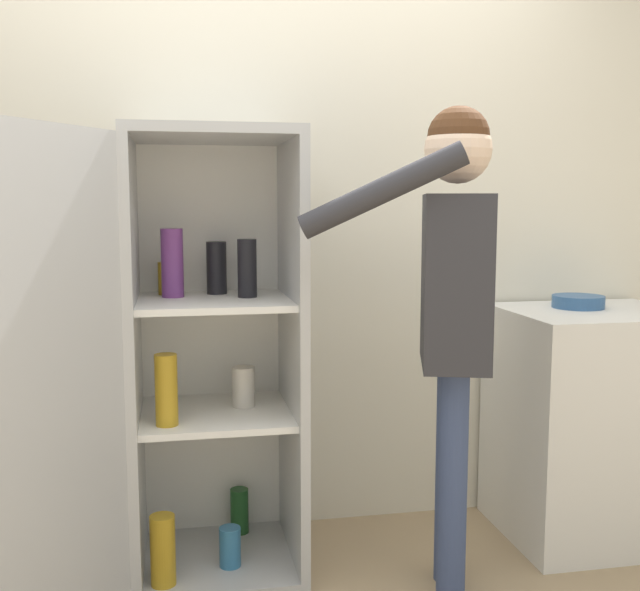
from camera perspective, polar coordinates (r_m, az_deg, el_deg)
The scene contains 5 objects.
wall_back at distance 3.09m, azimuth -4.19°, elevation 5.45°, with size 7.00×0.06×2.55m.
refrigerator at distance 2.71m, azimuth -10.41°, elevation -4.98°, with size 1.00×1.08×1.62m.
person at distance 2.56m, azimuth 10.07°, elevation 0.87°, with size 0.72×0.49×1.68m.
counter at distance 3.30m, azimuth 20.06°, elevation -9.09°, with size 0.72×0.61×0.93m.
bowl at distance 3.25m, azimuth 19.07°, elevation -0.45°, with size 0.21×0.21×0.05m.
Camera 1 is at (-0.37, -2.08, 1.36)m, focal length 42.00 mm.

